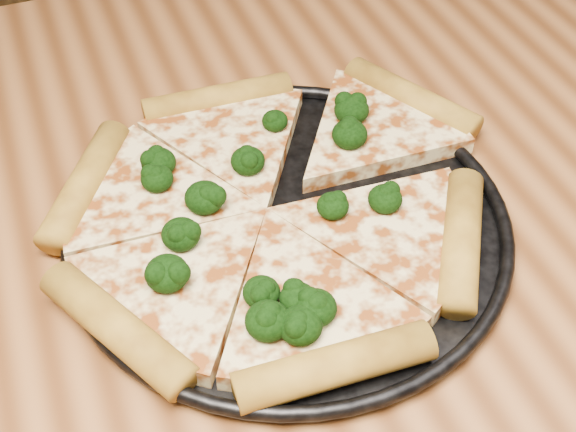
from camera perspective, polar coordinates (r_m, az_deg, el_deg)
name	(u,v)px	position (r m, az deg, el deg)	size (l,w,h in m)	color
dining_table	(179,392)	(0.61, -7.96, -12.59)	(1.20, 0.90, 0.75)	brown
pizza_pan	(288,224)	(0.58, 0.00, -0.58)	(0.33, 0.33, 0.02)	black
pizza	(273,206)	(0.58, -1.10, 0.72)	(0.37, 0.32, 0.03)	beige
broccoli_florets	(265,217)	(0.56, -1.71, -0.10)	(0.22, 0.22, 0.02)	black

